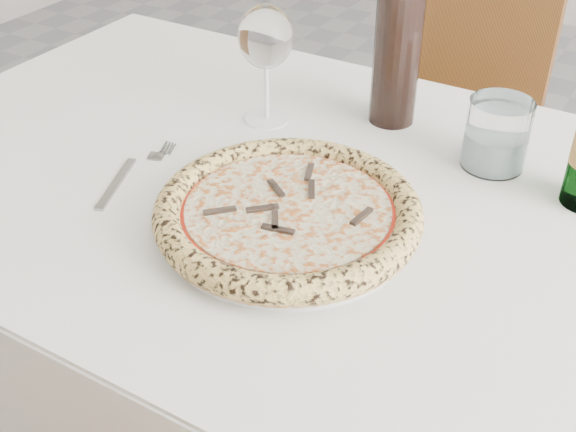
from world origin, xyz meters
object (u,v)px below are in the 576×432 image
object	(u,v)px
tumbler	(496,139)
wine_bottle	(398,45)
pizza	(288,212)
wine_glass	(266,40)
plate	(288,223)
dining_table	(324,248)
chair_far	(451,103)

from	to	relation	value
tumbler	wine_bottle	bearing A→B (deg)	163.07
pizza	wine_bottle	size ratio (longest dim) A/B	1.14
wine_glass	tumbler	bearing A→B (deg)	7.47
plate	wine_glass	size ratio (longest dim) A/B	1.65
plate	wine_bottle	xyz separation A→B (m)	(-0.01, 0.33, 0.11)
dining_table	wine_bottle	xyz separation A→B (m)	(-0.01, 0.23, 0.22)
pizza	wine_glass	bearing A→B (deg)	127.09
wine_bottle	plate	bearing A→B (deg)	-88.34
wine_glass	tumbler	world-z (taller)	wine_glass
wine_bottle	tumbler	bearing A→B (deg)	-16.93
chair_far	tumbler	size ratio (longest dim) A/B	9.43
plate	chair_far	bearing A→B (deg)	95.36
dining_table	tumbler	bearing A→B (deg)	46.68
pizza	wine_glass	world-z (taller)	wine_glass
dining_table	tumbler	xyz separation A→B (m)	(0.17, 0.18, 0.14)
dining_table	chair_far	world-z (taller)	chair_far
wine_glass	dining_table	bearing A→B (deg)	-37.11
plate	pizza	bearing A→B (deg)	-161.69
dining_table	chair_far	distance (m)	0.80
dining_table	plate	distance (m)	0.14
chair_far	pizza	bearing A→B (deg)	-84.64
plate	tumbler	size ratio (longest dim) A/B	3.07
wine_glass	plate	bearing A→B (deg)	-52.91
wine_bottle	chair_far	bearing A→B (deg)	97.57
dining_table	tumbler	world-z (taller)	tumbler
pizza	tumbler	distance (m)	0.33
chair_far	wine_bottle	xyz separation A→B (m)	(0.07, -0.55, 0.35)
wine_glass	tumbler	size ratio (longest dim) A/B	1.86
pizza	plate	bearing A→B (deg)	18.31
wine_glass	wine_bottle	bearing A→B (deg)	30.82
plate	wine_bottle	size ratio (longest dim) A/B	1.05
dining_table	pizza	size ratio (longest dim) A/B	4.14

